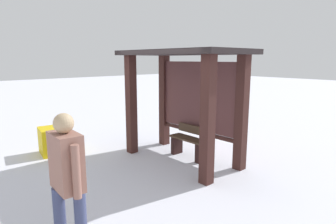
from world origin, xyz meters
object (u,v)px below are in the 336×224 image
object	(u,v)px
bus_shelter	(186,83)
bench_left_inside	(189,143)
person_walking	(67,174)
grit_bin	(52,141)

from	to	relation	value
bus_shelter	bench_left_inside	size ratio (longest dim) A/B	2.96
bench_left_inside	person_walking	size ratio (longest dim) A/B	0.58
bus_shelter	grit_bin	distance (m)	3.60
grit_bin	person_walking	bearing A→B (deg)	-16.88
bench_left_inside	grit_bin	distance (m)	3.38
bench_left_inside	grit_bin	size ratio (longest dim) A/B	1.43
bench_left_inside	person_walking	distance (m)	3.86
person_walking	bus_shelter	bearing A→B (deg)	113.18
grit_bin	bus_shelter	bearing A→B (deg)	41.87
person_walking	grit_bin	bearing A→B (deg)	163.12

